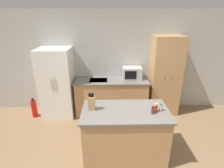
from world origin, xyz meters
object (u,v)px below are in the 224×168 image
spice_bottle_tall_dark (161,108)px  fire_extinguisher (34,108)px  refrigerator (57,83)px  pantry_cabinet (165,76)px  microwave (132,73)px  knife_block (92,103)px  spice_bottle_short_red (153,110)px  spice_bottle_amber_oil (156,108)px

spice_bottle_tall_dark → fire_extinguisher: size_ratio=0.25×
spice_bottle_tall_dark → refrigerator: bearing=144.7°
pantry_cabinet → microwave: pantry_cabinet is taller
knife_block → spice_bottle_short_red: (1.01, -0.16, -0.06)m
refrigerator → fire_extinguisher: (-0.62, -0.14, -0.64)m
spice_bottle_amber_oil → pantry_cabinet: bearing=68.3°
knife_block → spice_bottle_amber_oil: knife_block is taller
microwave → fire_extinguisher: size_ratio=0.93×
microwave → spice_bottle_amber_oil: bearing=-83.9°
refrigerator → spice_bottle_short_red: 2.59m
refrigerator → spice_bottle_tall_dark: bearing=-35.3°
microwave → pantry_cabinet: bearing=-4.9°
refrigerator → spice_bottle_amber_oil: (2.08, -1.56, 0.15)m
spice_bottle_tall_dark → spice_bottle_amber_oil: spice_bottle_amber_oil is taller
spice_bottle_tall_dark → spice_bottle_amber_oil: (-0.09, -0.03, 0.01)m
pantry_cabinet → knife_block: pantry_cabinet is taller
pantry_cabinet → spice_bottle_tall_dark: (-0.56, -1.61, -0.00)m
refrigerator → fire_extinguisher: 0.90m
pantry_cabinet → spice_bottle_amber_oil: bearing=-111.7°
microwave → spice_bottle_tall_dark: (0.27, -1.68, -0.07)m
spice_bottle_tall_dark → fire_extinguisher: spice_bottle_tall_dark is taller
spice_bottle_short_red → spice_bottle_amber_oil: (0.07, 0.07, 0.01)m
refrigerator → spice_bottle_amber_oil: refrigerator is taller
refrigerator → microwave: bearing=4.5°
fire_extinguisher → knife_block: bearing=-39.4°
refrigerator → microwave: refrigerator is taller
spice_bottle_short_red → spice_bottle_amber_oil: bearing=44.7°
pantry_cabinet → fire_extinguisher: pantry_cabinet is taller
microwave → spice_bottle_amber_oil: (0.18, -1.71, -0.06)m
fire_extinguisher → microwave: bearing=6.6°
microwave → spice_bottle_tall_dark: microwave is taller
knife_block → spice_bottle_tall_dark: 1.17m
microwave → fire_extinguisher: microwave is taller
spice_bottle_tall_dark → spice_bottle_short_red: size_ratio=0.98×
spice_bottle_tall_dark → spice_bottle_short_red: spice_bottle_short_red is taller
knife_block → spice_bottle_tall_dark: size_ratio=2.51×
pantry_cabinet → fire_extinguisher: size_ratio=3.90×
microwave → fire_extinguisher: 2.67m
knife_block → spice_bottle_tall_dark: (1.17, -0.06, -0.07)m
pantry_cabinet → spice_bottle_tall_dark: size_ratio=15.79×
pantry_cabinet → spice_bottle_short_red: 1.85m
knife_block → fire_extinguisher: 2.26m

